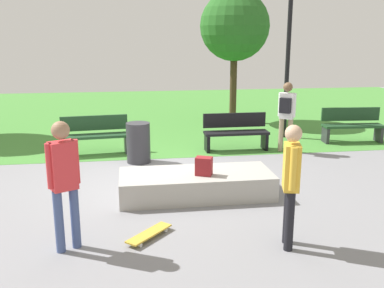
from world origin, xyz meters
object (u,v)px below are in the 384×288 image
lamp_post (289,45)px  pedestrian_with_backpack (286,111)px  park_bench_far_right (352,124)px  trash_bin (138,143)px  park_bench_near_path (95,134)px  concrete_ledge (196,184)px  backpack_on_ledge (204,166)px  skater_watching (64,176)px  skateboard_by_ledge (149,234)px  tree_leaning_ash (235,26)px  skater_performing_trick (291,177)px  park_bench_far_left (236,131)px

lamp_post → pedestrian_with_backpack: lamp_post is taller
park_bench_far_right → trash_bin: (-5.73, -1.15, -0.03)m
park_bench_near_path → concrete_ledge: bearing=-58.1°
concrete_ledge → backpack_on_ledge: (0.11, -0.14, 0.38)m
skater_watching → skateboard_by_ledge: 1.47m
skateboard_by_ledge → pedestrian_with_backpack: size_ratio=0.42×
park_bench_near_path → tree_leaning_ash: (4.24, 3.46, 2.59)m
park_bench_near_path → trash_bin: bearing=-41.6°
skateboard_by_ledge → park_bench_near_path: size_ratio=0.44×
skater_watching → pedestrian_with_backpack: (4.62, 4.41, -0.00)m
backpack_on_ledge → pedestrian_with_backpack: 3.78m
skater_watching → trash_bin: 4.20m
backpack_on_ledge → skater_performing_trick: skater_performing_trick is taller
park_bench_far_left → trash_bin: size_ratio=1.76×
park_bench_far_right → skater_performing_trick: bearing=-124.8°
skateboard_by_ledge → park_bench_near_path: bearing=102.7°
concrete_ledge → trash_bin: size_ratio=2.98×
park_bench_far_left → tree_leaning_ash: tree_leaning_ash is taller
skateboard_by_ledge → park_bench_far_right: (5.69, 4.99, 0.42)m
backpack_on_ledge → skateboard_by_ledge: backpack_on_ledge is taller
concrete_ledge → park_bench_near_path: park_bench_near_path is taller
skater_performing_trick → concrete_ledge: bearing=114.3°
skater_watching → park_bench_near_path: bearing=89.8°
park_bench_near_path → skater_watching: bearing=-90.2°
tree_leaning_ash → lamp_post: 2.66m
park_bench_far_left → tree_leaning_ash: bearing=77.7°
tree_leaning_ash → park_bench_far_right: bearing=-52.0°
backpack_on_ledge → skater_performing_trick: (0.83, -1.94, 0.40)m
skateboard_by_ledge → skater_watching: bearing=-170.3°
skater_performing_trick → lamp_post: bearing=70.5°
skater_watching → tree_leaning_ash: (4.26, 8.39, 2.04)m
skater_watching → tree_leaning_ash: bearing=63.1°
park_bench_far_left → park_bench_far_right: size_ratio=0.98×
tree_leaning_ash → pedestrian_with_backpack: bearing=-84.8°
park_bench_near_path → skater_performing_trick: bearing=-60.9°
concrete_ledge → skater_performing_trick: (0.94, -2.08, 0.77)m
skater_watching → tree_leaning_ash: tree_leaning_ash is taller
trash_bin → skater_performing_trick: bearing=-66.4°
skater_performing_trick → park_bench_far_left: (0.53, 5.13, -0.51)m
concrete_ledge → pedestrian_with_backpack: 3.82m
concrete_ledge → park_bench_far_right: size_ratio=1.66×
trash_bin → pedestrian_with_backpack: size_ratio=0.53×
backpack_on_ledge → park_bench_far_left: 3.47m
backpack_on_ledge → lamp_post: size_ratio=0.08×
skateboard_by_ledge → lamp_post: size_ratio=0.17×
backpack_on_ledge → pedestrian_with_backpack: bearing=70.3°
backpack_on_ledge → park_bench_far_right: 5.87m
trash_bin → park_bench_near_path: bearing=138.4°
skater_performing_trick → pedestrian_with_backpack: bearing=70.5°
concrete_ledge → skater_watching: size_ratio=1.54×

